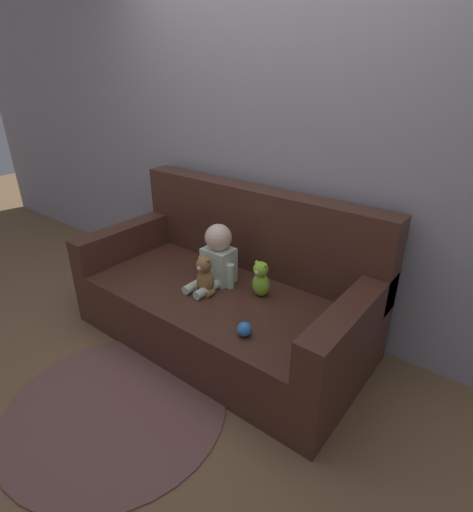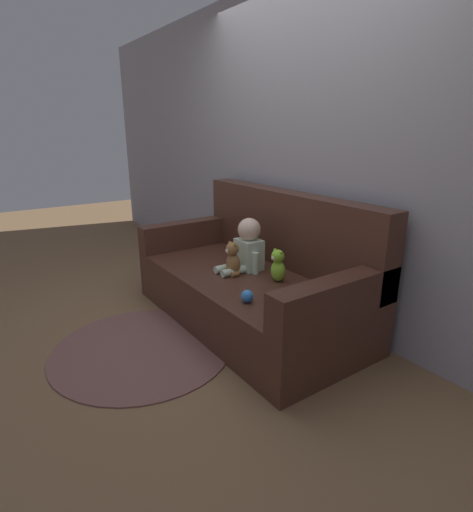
{
  "view_description": "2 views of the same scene",
  "coord_description": "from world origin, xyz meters",
  "views": [
    {
      "loc": [
        1.51,
        -1.75,
        1.75
      ],
      "look_at": [
        0.15,
        -0.02,
        0.69
      ],
      "focal_mm": 28.0,
      "sensor_mm": 36.0,
      "label": 1
    },
    {
      "loc": [
        2.35,
        -1.71,
        1.48
      ],
      "look_at": [
        0.07,
        -0.15,
        0.59
      ],
      "focal_mm": 28.0,
      "sensor_mm": 36.0,
      "label": 2
    }
  ],
  "objects": [
    {
      "name": "toy_ball",
      "position": [
        0.44,
        -0.31,
        0.45
      ],
      "size": [
        0.08,
        0.08,
        0.08
      ],
      "color": "#337FDB",
      "rests_on": "couch"
    },
    {
      "name": "floor_rug",
      "position": [
        -0.05,
        -0.87,
        0.01
      ],
      "size": [
        1.24,
        1.24,
        0.01
      ],
      "color": "brown",
      "rests_on": "ground_plane"
    },
    {
      "name": "person_baby",
      "position": [
        -0.07,
        0.05,
        0.59
      ],
      "size": [
        0.29,
        0.37,
        0.41
      ],
      "color": "silver",
      "rests_on": "couch"
    },
    {
      "name": "wall_back",
      "position": [
        0.0,
        0.57,
        1.3
      ],
      "size": [
        8.0,
        0.05,
        2.6
      ],
      "color": "#93939E",
      "rests_on": "ground_plane"
    },
    {
      "name": "teddy_bear_brown",
      "position": [
        -0.04,
        -0.1,
        0.52
      ],
      "size": [
        0.15,
        0.12,
        0.26
      ],
      "color": "olive",
      "rests_on": "couch"
    },
    {
      "name": "plush_toy_side",
      "position": [
        0.27,
        0.09,
        0.52
      ],
      "size": [
        0.12,
        0.11,
        0.24
      ],
      "color": "#8CD133",
      "rests_on": "couch"
    },
    {
      "name": "ground_plane",
      "position": [
        0.0,
        0.0,
        0.0
      ],
      "size": [
        12.0,
        12.0,
        0.0
      ],
      "primitive_type": "plane",
      "color": "brown"
    },
    {
      "name": "couch",
      "position": [
        0.0,
        0.08,
        0.32
      ],
      "size": [
        1.98,
        0.98,
        1.0
      ],
      "color": "#47281E",
      "rests_on": "ground_plane"
    }
  ]
}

